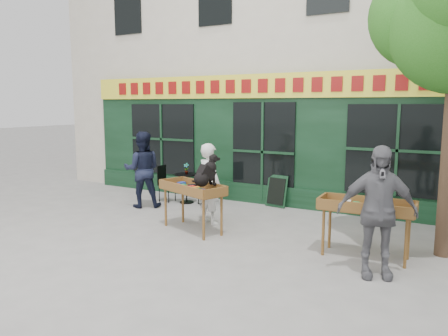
% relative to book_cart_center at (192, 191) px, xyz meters
% --- Properties ---
extents(ground, '(80.00, 80.00, 0.00)m').
position_rel_book_cart_center_xyz_m(ground, '(0.22, 0.58, -0.82)').
color(ground, slate).
rests_on(ground, ground).
extents(building, '(14.00, 7.26, 10.00)m').
position_rel_book_cart_center_xyz_m(building, '(0.22, 6.56, 4.15)').
color(building, beige).
rests_on(building, ground).
extents(book_cart_center, '(1.62, 1.09, 0.99)m').
position_rel_book_cart_center_xyz_m(book_cart_center, '(0.00, 0.00, 0.00)').
color(book_cart_center, brown).
rests_on(book_cart_center, ground).
extents(dog, '(0.52, 0.68, 0.60)m').
position_rel_book_cart_center_xyz_m(dog, '(0.35, -0.05, 0.47)').
color(dog, black).
rests_on(dog, book_cart_center).
extents(woman, '(0.74, 0.60, 1.73)m').
position_rel_book_cart_center_xyz_m(woman, '(0.00, 0.65, 0.04)').
color(woman, silver).
rests_on(woman, ground).
extents(book_cart_right, '(1.52, 0.67, 0.99)m').
position_rel_book_cart_center_xyz_m(book_cart_right, '(3.38, 0.12, 0.00)').
color(book_cart_right, brown).
rests_on(book_cart_right, ground).
extents(man_right, '(1.25, 0.88, 1.97)m').
position_rel_book_cart_center_xyz_m(man_right, '(3.68, -0.63, 0.16)').
color(man_right, '#57565B').
rests_on(man_right, ground).
extents(bistro_table, '(0.60, 0.60, 0.76)m').
position_rel_book_cart_center_xyz_m(bistro_table, '(-1.54, 2.03, -0.28)').
color(bistro_table, black).
rests_on(bistro_table, ground).
extents(bistro_chair_left, '(0.37, 0.37, 0.95)m').
position_rel_book_cart_center_xyz_m(bistro_chair_left, '(-2.18, 1.92, -0.26)').
color(bistro_chair_left, black).
rests_on(bistro_chair_left, ground).
extents(bistro_chair_right, '(0.51, 0.51, 0.95)m').
position_rel_book_cart_center_xyz_m(bistro_chair_right, '(-0.93, 2.14, -0.26)').
color(bistro_chair_right, black).
rests_on(bistro_chair_right, ground).
extents(potted_plant, '(0.17, 0.14, 0.28)m').
position_rel_book_cart_center_xyz_m(potted_plant, '(-1.54, 2.03, 0.08)').
color(potted_plant, gray).
rests_on(potted_plant, bistro_table).
extents(man_left, '(1.16, 1.12, 1.89)m').
position_rel_book_cart_center_xyz_m(man_left, '(-2.24, 1.13, 0.12)').
color(man_left, black).
rests_on(man_left, ground).
extents(chalkboard, '(0.58, 0.27, 0.79)m').
position_rel_book_cart_center_xyz_m(chalkboard, '(0.66, 2.77, -0.42)').
color(chalkboard, black).
rests_on(chalkboard, ground).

